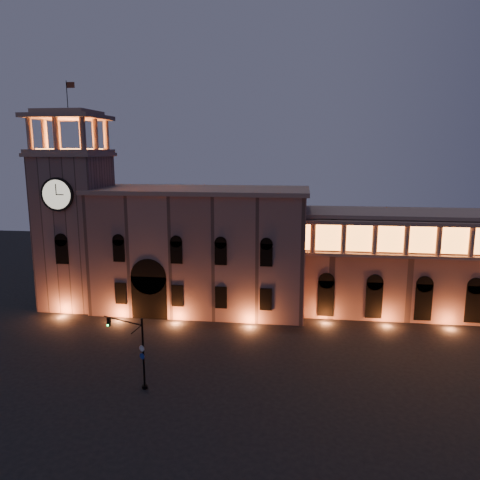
{
  "coord_description": "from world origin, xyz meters",
  "views": [
    {
      "loc": [
        12.33,
        -43.18,
        22.93
      ],
      "look_at": [
        4.55,
        16.0,
        11.4
      ],
      "focal_mm": 35.0,
      "sensor_mm": 36.0,
      "label": 1
    }
  ],
  "objects": [
    {
      "name": "colonnade_wing",
      "position": [
        32.0,
        23.92,
        7.33
      ],
      "size": [
        40.6,
        11.5,
        14.5
      ],
      "color": "#866056",
      "rests_on": "ground"
    },
    {
      "name": "government_building",
      "position": [
        -2.08,
        21.93,
        8.77
      ],
      "size": [
        30.8,
        12.8,
        17.6
      ],
      "color": "#8C665B",
      "rests_on": "ground"
    },
    {
      "name": "clock_tower",
      "position": [
        -20.5,
        20.98,
        12.5
      ],
      "size": [
        9.8,
        9.8,
        32.4
      ],
      "color": "#8C665B",
      "rests_on": "ground"
    },
    {
      "name": "traffic_light",
      "position": [
        -3.22,
        -2.31,
        3.81
      ],
      "size": [
        4.92,
        2.26,
        7.25
      ],
      "rotation": [
        0.0,
        0.0,
        -0.4
      ],
      "color": "black",
      "rests_on": "ground"
    },
    {
      "name": "ground",
      "position": [
        0.0,
        0.0,
        0.0
      ],
      "size": [
        160.0,
        160.0,
        0.0
      ],
      "primitive_type": "plane",
      "color": "black",
      "rests_on": "ground"
    }
  ]
}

